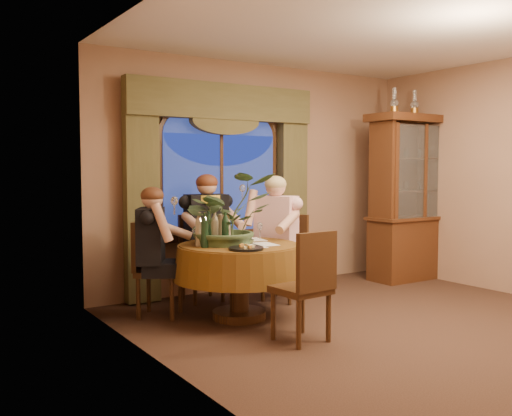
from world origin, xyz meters
TOP-DOWN VIEW (x-y plane):
  - floor at (0.00, 0.00)m, footprint 5.00×5.00m
  - wall_back at (0.00, 2.50)m, footprint 4.50×0.00m
  - ceiling at (0.00, 0.00)m, footprint 5.00×5.00m
  - window at (-0.60, 2.43)m, footprint 1.62×0.10m
  - arched_transom at (-0.60, 2.43)m, footprint 1.60×0.06m
  - drapery_left at (-1.63, 2.38)m, footprint 0.38×0.14m
  - drapery_right at (0.43, 2.38)m, footprint 0.38×0.14m
  - swag_valance at (-0.60, 2.35)m, footprint 2.45×0.16m
  - dining_table at (-1.06, 1.25)m, footprint 1.72×1.72m
  - china_cabinet at (1.99, 1.75)m, footprint 1.36×0.54m
  - oil_lamp_left at (1.61, 1.75)m, footprint 0.11×0.11m
  - oil_lamp_center at (1.99, 1.75)m, footprint 0.11×0.11m
  - oil_lamp_right at (2.37, 1.75)m, footprint 0.11×0.11m
  - chair_right at (-0.23, 1.66)m, footprint 0.56×0.56m
  - chair_back_right at (-1.01, 2.14)m, footprint 0.45×0.45m
  - chair_back at (-1.69, 1.77)m, footprint 0.59×0.59m
  - chair_front_left at (-1.00, 0.33)m, footprint 0.45×0.45m
  - person_pink at (-0.35, 1.63)m, footprint 0.65×0.67m
  - person_back at (-1.82, 1.68)m, footprint 0.61×0.63m
  - person_scarf at (-0.98, 2.10)m, footprint 0.56×0.52m
  - stoneware_vase at (-1.15, 1.40)m, footprint 0.15×0.15m
  - centerpiece_plant at (-1.16, 1.34)m, footprint 0.92×1.02m
  - olive_bowl at (-1.01, 1.19)m, footprint 0.14×0.14m
  - cheese_platter at (-1.22, 0.87)m, footprint 0.33×0.33m
  - wine_bottle_0 at (-1.47, 1.21)m, footprint 0.07×0.07m
  - wine_bottle_1 at (-1.47, 1.32)m, footprint 0.07×0.07m
  - wine_bottle_2 at (-1.31, 1.31)m, footprint 0.07×0.07m
  - wine_bottle_3 at (-1.31, 1.43)m, footprint 0.07×0.07m
  - wine_bottle_4 at (-1.25, 1.20)m, footprint 0.07×0.07m
  - tasting_paper_0 at (-0.89, 1.08)m, footprint 0.24×0.32m
  - tasting_paper_1 at (-0.77, 1.45)m, footprint 0.26×0.33m
  - tasting_paper_2 at (-1.07, 1.01)m, footprint 0.23×0.32m
  - wine_glass_person_pink at (-0.69, 1.45)m, footprint 0.07×0.07m
  - wine_glass_person_back at (-1.44, 1.46)m, footprint 0.07×0.07m
  - wine_glass_person_scarf at (-1.02, 1.68)m, footprint 0.07×0.07m

SIDE VIEW (x-z plane):
  - floor at x=0.00m, z-range 0.00..0.00m
  - dining_table at x=-1.06m, z-range 0.00..0.75m
  - chair_right at x=-0.23m, z-range 0.00..0.96m
  - chair_back_right at x=-1.01m, z-range 0.00..0.96m
  - chair_back at x=-1.69m, z-range 0.00..0.96m
  - chair_front_left at x=-1.00m, z-range 0.00..0.96m
  - person_back at x=-1.82m, z-range 0.00..1.32m
  - person_pink at x=-0.35m, z-range 0.00..1.42m
  - person_scarf at x=-0.98m, z-range 0.00..1.44m
  - tasting_paper_0 at x=-0.89m, z-range 0.75..0.76m
  - tasting_paper_1 at x=-0.77m, z-range 0.75..0.76m
  - tasting_paper_2 at x=-1.07m, z-range 0.75..0.76m
  - cheese_platter at x=-1.22m, z-range 0.75..0.77m
  - olive_bowl at x=-1.01m, z-range 0.75..0.79m
  - wine_glass_person_pink at x=-0.69m, z-range 0.75..0.93m
  - wine_glass_person_back at x=-1.44m, z-range 0.75..0.93m
  - wine_glass_person_scarf at x=-1.02m, z-range 0.75..0.93m
  - stoneware_vase at x=-1.15m, z-range 0.75..1.04m
  - wine_bottle_0 at x=-1.47m, z-range 0.75..1.08m
  - wine_bottle_1 at x=-1.47m, z-range 0.75..1.08m
  - wine_bottle_2 at x=-1.31m, z-range 0.75..1.08m
  - wine_bottle_3 at x=-1.31m, z-range 0.75..1.08m
  - wine_bottle_4 at x=-1.25m, z-range 0.75..1.08m
  - china_cabinet at x=1.99m, z-range 0.00..2.20m
  - drapery_left at x=-1.63m, z-range 0.02..2.34m
  - drapery_right at x=0.43m, z-range 0.02..2.34m
  - window at x=-0.60m, z-range 0.64..1.96m
  - centerpiece_plant at x=-1.16m, z-range 0.95..1.75m
  - wall_back at x=0.00m, z-range -0.85..3.65m
  - arched_transom at x=-0.60m, z-range 1.86..2.30m
  - swag_valance at x=-0.60m, z-range 2.07..2.49m
  - oil_lamp_left at x=1.61m, z-range 2.20..2.54m
  - oil_lamp_center at x=1.99m, z-range 2.20..2.54m
  - oil_lamp_right at x=2.37m, z-range 2.20..2.54m
  - ceiling at x=0.00m, z-range 2.80..2.80m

